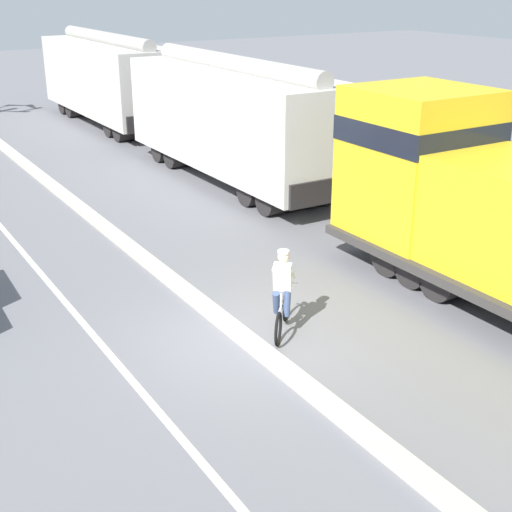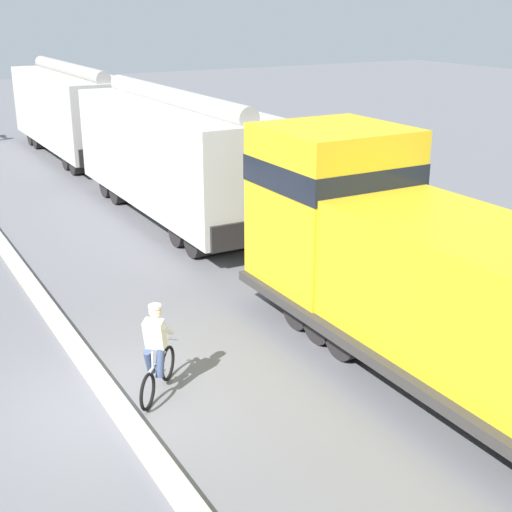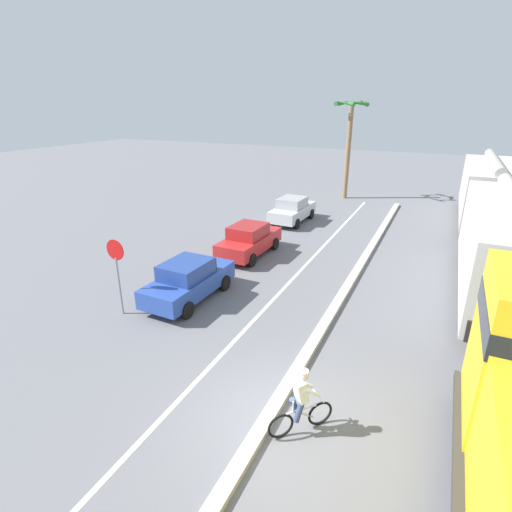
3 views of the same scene
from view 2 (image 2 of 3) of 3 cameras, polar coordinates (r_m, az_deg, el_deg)
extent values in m
plane|color=slate|center=(13.01, -11.41, -11.42)|extent=(120.00, 120.00, 0.00)
cube|color=#B2AD9E|center=(18.25, -17.48, -2.38)|extent=(0.36, 36.00, 0.16)
cube|color=gold|center=(12.23, 19.67, -4.30)|extent=(2.70, 9.86, 2.40)
cube|color=gold|center=(15.53, 6.09, 3.89)|extent=(2.80, 2.80, 3.50)
cube|color=black|center=(15.34, 6.20, 6.72)|extent=(2.83, 2.83, 0.56)
cube|color=#383533|center=(13.09, 17.11, -8.24)|extent=(3.10, 11.60, 0.20)
cylinder|color=#4C4947|center=(13.16, 17.05, -8.82)|extent=(1.10, 3.00, 1.10)
cylinder|color=black|center=(15.85, 6.70, -3.27)|extent=(2.40, 1.00, 1.00)
cylinder|color=black|center=(15.27, 8.46, -4.27)|extent=(2.40, 1.00, 1.00)
cylinder|color=black|center=(14.71, 10.36, -5.34)|extent=(2.40, 1.00, 1.00)
cube|color=beige|center=(22.94, -6.55, 8.19)|extent=(2.90, 10.40, 3.10)
cylinder|color=#A3A19A|center=(22.67, -6.72, 12.48)|extent=(0.60, 9.88, 0.60)
cube|color=black|center=(28.00, -10.75, 7.51)|extent=(2.61, 0.10, 0.70)
cube|color=black|center=(18.66, -0.02, 1.88)|extent=(2.61, 0.10, 0.70)
cylinder|color=black|center=(26.74, -9.63, 5.93)|extent=(2.46, 0.90, 0.90)
cylinder|color=black|center=(25.74, -8.77, 5.44)|extent=(2.46, 0.90, 0.90)
cylinder|color=black|center=(20.99, -3.48, 2.43)|extent=(2.46, 0.90, 0.90)
cylinder|color=black|center=(20.05, -2.09, 1.63)|extent=(2.46, 0.90, 0.90)
cube|color=#B0AEA6|center=(33.79, -14.51, 11.33)|extent=(2.90, 10.40, 3.10)
cylinder|color=gray|center=(33.61, -14.77, 14.24)|extent=(0.60, 9.88, 0.60)
cube|color=black|center=(39.00, -16.49, 10.38)|extent=(2.61, 0.10, 0.70)
cube|color=black|center=(29.02, -11.47, 7.88)|extent=(2.61, 0.10, 0.70)
cylinder|color=black|center=(37.66, -15.87, 9.37)|extent=(2.46, 0.90, 0.90)
cylinder|color=black|center=(36.61, -15.44, 9.13)|extent=(2.46, 0.90, 0.90)
cylinder|color=black|center=(31.53, -12.92, 7.76)|extent=(2.46, 0.90, 0.90)
cylinder|color=black|center=(30.50, -12.30, 7.42)|extent=(2.46, 0.90, 0.90)
torus|color=black|center=(13.42, -7.07, -8.51)|extent=(0.49, 0.53, 0.66)
torus|color=black|center=(12.57, -8.67, -10.68)|extent=(0.49, 0.53, 0.66)
cylinder|color=silver|center=(12.85, -7.90, -8.39)|extent=(0.56, 0.62, 0.05)
cylinder|color=silver|center=(13.01, -7.72, -8.89)|extent=(0.36, 0.39, 0.36)
cylinder|color=silver|center=(12.60, -8.28, -8.24)|extent=(0.04, 0.04, 0.30)
cylinder|color=silver|center=(13.11, -7.29, -6.55)|extent=(0.38, 0.35, 0.04)
cylinder|color=#38476B|center=(12.76, -8.53, -8.38)|extent=(0.31, 0.32, 0.52)
cylinder|color=#38476B|center=(12.69, -7.67, -8.49)|extent=(0.28, 0.29, 0.52)
cube|color=white|center=(12.55, -8.10, -6.19)|extent=(0.47, 0.47, 0.57)
sphere|color=beige|center=(12.45, -8.08, -4.44)|extent=(0.22, 0.22, 0.22)
cylinder|color=white|center=(12.41, -8.10, -4.02)|extent=(0.22, 0.22, 0.05)
cylinder|color=white|center=(12.77, -8.47, -5.74)|extent=(0.38, 0.40, 0.36)
cylinder|color=white|center=(12.67, -7.11, -5.89)|extent=(0.38, 0.40, 0.36)
camera|label=1|loc=(2.99, -113.46, -8.59)|focal=50.00mm
camera|label=3|loc=(7.20, 33.46, 22.28)|focal=28.00mm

